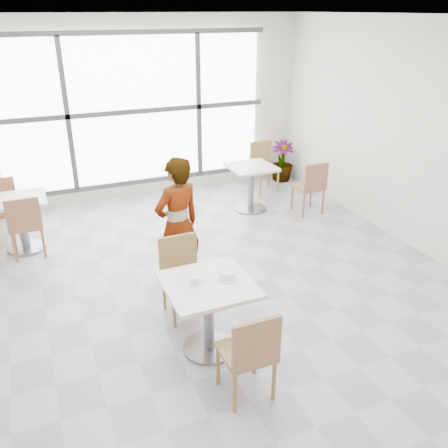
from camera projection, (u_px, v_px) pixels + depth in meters
name	position (u px, v px, depth m)	size (l,w,h in m)	color
floor	(214.00, 291.00, 5.64)	(7.00, 7.00, 0.00)	#9E9EA5
ceiling	(211.00, 15.00, 4.40)	(7.00, 7.00, 0.00)	white
wall_back	(135.00, 110.00, 7.95)	(6.00, 6.00, 0.00)	silver
wall_right	(430.00, 142.00, 6.09)	(7.00, 7.00, 0.00)	silver
window	(136.00, 111.00, 7.90)	(4.60, 0.07, 2.52)	white
main_table	(209.00, 304.00, 4.47)	(0.80, 0.80, 0.75)	silver
chair_near	(250.00, 351.00, 3.89)	(0.42, 0.42, 0.87)	olive
chair_far	(182.00, 271.00, 5.09)	(0.42, 0.42, 0.87)	olive
oatmeal_bowl	(227.00, 274.00, 4.44)	(0.21, 0.21, 0.09)	white
coffee_cup	(195.00, 281.00, 4.36)	(0.16, 0.13, 0.07)	white
person	(178.00, 226.00, 5.40)	(0.59, 0.39, 1.61)	black
bg_table_left	(21.00, 216.00, 6.45)	(0.70, 0.70, 0.75)	white
bg_table_right	(251.00, 182.00, 7.74)	(0.70, 0.70, 0.75)	silver
bg_chair_left_near	(25.00, 223.00, 6.22)	(0.42, 0.42, 0.87)	#8A5A40
bg_chair_left_far	(2.00, 205.00, 6.77)	(0.42, 0.42, 0.87)	#A45D44
bg_chair_right_near	(311.00, 185.00, 7.57)	(0.42, 0.42, 0.87)	#915B41
bg_chair_right_far	(263.00, 163.00, 8.65)	(0.42, 0.42, 0.87)	olive
plant_right	(282.00, 161.00, 9.12)	(0.43, 0.43, 0.77)	#5A7E3F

